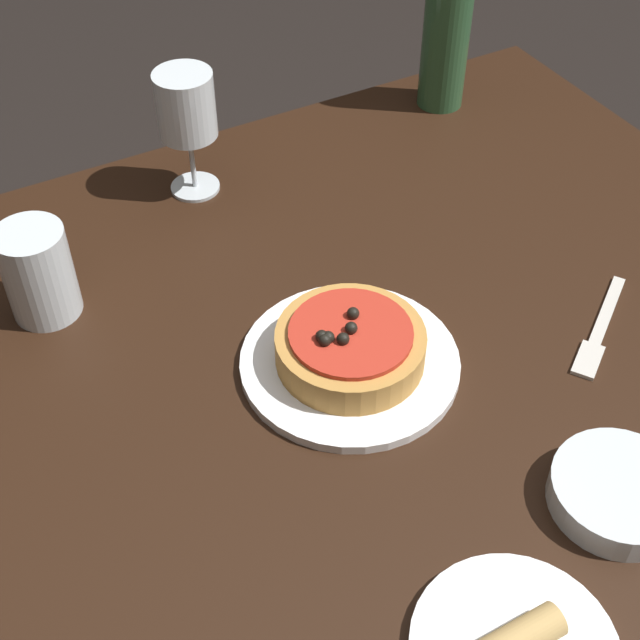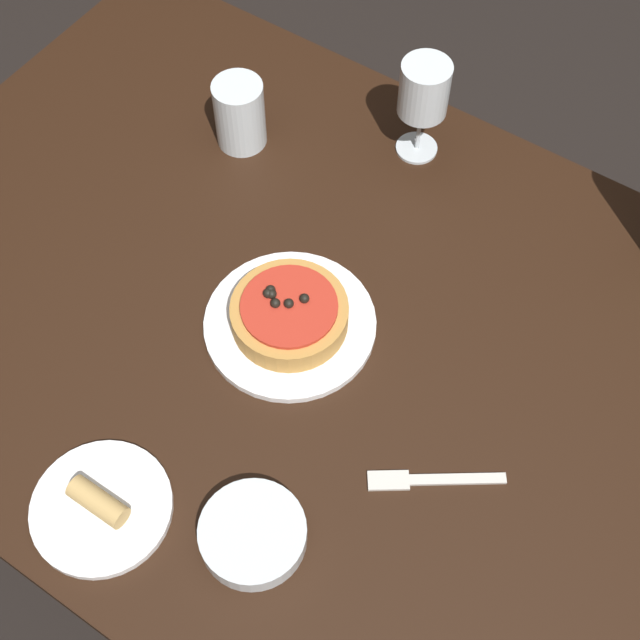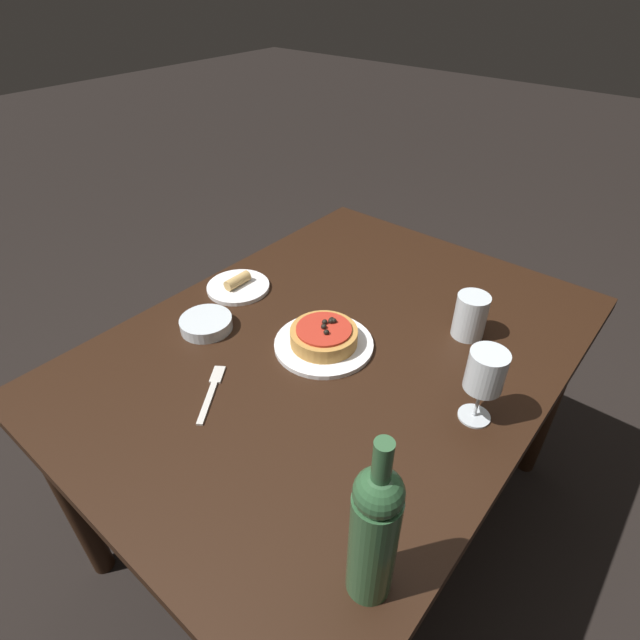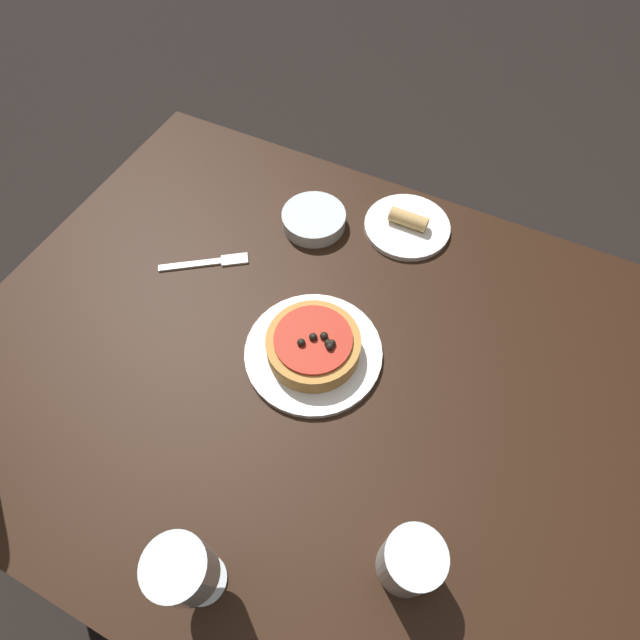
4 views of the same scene
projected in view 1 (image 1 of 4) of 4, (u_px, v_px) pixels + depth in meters
dining_table at (316, 415)px, 1.05m from camera, size 1.31×0.98×0.74m
dinner_plate at (350, 362)px, 0.99m from camera, size 0.25×0.25×0.01m
pizza at (350, 345)px, 0.97m from camera, size 0.17×0.17×0.06m
wine_glass at (186, 109)px, 1.14m from camera, size 0.08×0.08×0.18m
wine_bottle at (448, 14)px, 1.29m from camera, size 0.07×0.07×0.33m
water_cup at (38, 273)px, 1.02m from camera, size 0.08×0.08×0.12m
side_bowl at (619, 492)px, 0.86m from camera, size 0.13×0.13×0.03m
fork at (599, 332)px, 1.03m from camera, size 0.16×0.12×0.00m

